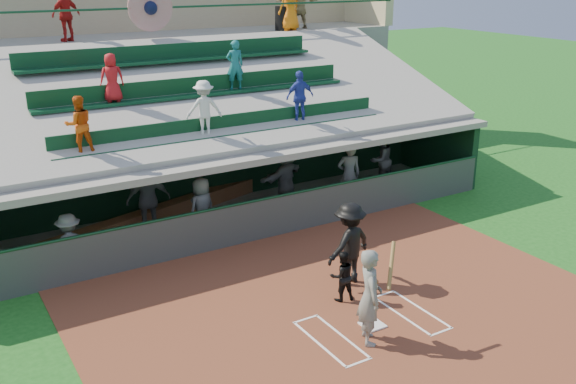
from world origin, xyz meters
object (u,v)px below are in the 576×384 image
catcher (342,276)px  trash_bin (283,18)px  batter_at_plate (370,296)px  home_plate (372,325)px

catcher → trash_bin: size_ratio=1.29×
batter_at_plate → trash_bin: size_ratio=2.22×
home_plate → trash_bin: trash_bin is taller
catcher → batter_at_plate: bearing=84.6°
home_plate → trash_bin: size_ratio=0.49×
home_plate → batter_at_plate: batter_at_plate is taller
home_plate → batter_at_plate: 1.11m
home_plate → batter_at_plate: bearing=-136.6°
batter_at_plate → catcher: bearing=72.5°
batter_at_plate → trash_bin: (5.72, 12.90, 4.06)m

